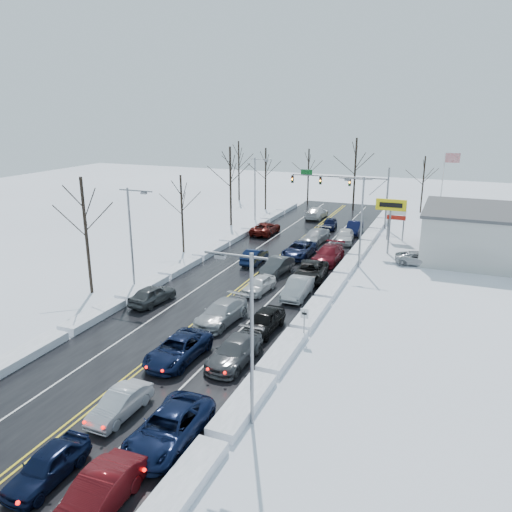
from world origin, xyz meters
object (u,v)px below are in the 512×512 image
at_px(traffic_signal_mast, 349,185).
at_px(flagpole, 444,184).
at_px(tires_plus_sign, 391,209).
at_px(oncoming_car_0, 255,263).
at_px(queued_car_0, 49,479).

distance_m(traffic_signal_mast, flagpole, 11.90).
bearing_deg(traffic_signal_mast, tires_plus_sign, -59.54).
height_order(tires_plus_sign, flagpole, flagpole).
distance_m(tires_plus_sign, oncoming_car_0, 15.83).
bearing_deg(traffic_signal_mast, oncoming_car_0, -103.91).
distance_m(traffic_signal_mast, tires_plus_sign, 13.92).
bearing_deg(flagpole, tires_plus_sign, -108.44).
bearing_deg(traffic_signal_mast, flagpole, 9.73).
height_order(flagpole, oncoming_car_0, flagpole).
distance_m(queued_car_0, oncoming_car_0, 32.41).
relative_size(tires_plus_sign, flagpole, 0.60).
bearing_deg(flagpole, traffic_signal_mast, -170.27).
height_order(queued_car_0, oncoming_car_0, oncoming_car_0).
height_order(traffic_signal_mast, flagpole, flagpole).
distance_m(tires_plus_sign, flagpole, 14.79).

